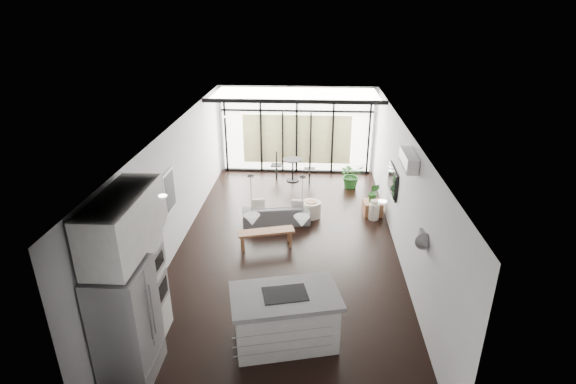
# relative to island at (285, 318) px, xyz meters

# --- Properties ---
(floor) EXTENTS (5.00, 10.00, 0.00)m
(floor) POSITION_rel_island_xyz_m (-0.16, 3.12, -0.48)
(floor) COLOR black
(floor) RESTS_ON ground
(ceiling) EXTENTS (5.00, 10.00, 0.00)m
(ceiling) POSITION_rel_island_xyz_m (-0.16, 3.12, 2.32)
(ceiling) COLOR white
(ceiling) RESTS_ON ground
(wall_left) EXTENTS (0.02, 10.00, 2.80)m
(wall_left) POSITION_rel_island_xyz_m (-2.66, 3.12, 0.92)
(wall_left) COLOR silver
(wall_left) RESTS_ON ground
(wall_right) EXTENTS (0.02, 10.00, 2.80)m
(wall_right) POSITION_rel_island_xyz_m (2.34, 3.12, 0.92)
(wall_right) COLOR silver
(wall_right) RESTS_ON ground
(wall_back) EXTENTS (5.00, 0.02, 2.80)m
(wall_back) POSITION_rel_island_xyz_m (-0.16, 8.12, 0.92)
(wall_back) COLOR silver
(wall_back) RESTS_ON ground
(wall_front) EXTENTS (5.00, 0.02, 2.80)m
(wall_front) POSITION_rel_island_xyz_m (-0.16, -1.88, 0.92)
(wall_front) COLOR silver
(wall_front) RESTS_ON ground
(glazing) EXTENTS (5.00, 0.20, 2.80)m
(glazing) POSITION_rel_island_xyz_m (-0.16, 8.00, 0.92)
(glazing) COLOR black
(glazing) RESTS_ON ground
(skylight) EXTENTS (4.70, 1.90, 0.06)m
(skylight) POSITION_rel_island_xyz_m (-0.16, 7.12, 2.29)
(skylight) COLOR white
(skylight) RESTS_ON ceiling
(neighbour_building) EXTENTS (3.50, 0.02, 1.60)m
(neighbour_building) POSITION_rel_island_xyz_m (-0.16, 8.07, 0.62)
(neighbour_building) COLOR #F5F29D
(neighbour_building) RESTS_ON ground
(island) EXTENTS (1.93, 1.41, 0.95)m
(island) POSITION_rel_island_xyz_m (0.00, 0.00, 0.00)
(island) COLOR white
(island) RESTS_ON floor
(cooktop) EXTENTS (0.80, 0.62, 0.01)m
(cooktop) POSITION_rel_island_xyz_m (-0.00, 0.00, 0.48)
(cooktop) COLOR black
(cooktop) RESTS_ON island
(fridge) EXTENTS (0.72, 0.90, 1.87)m
(fridge) POSITION_rel_island_xyz_m (-2.26, -0.83, 0.46)
(fridge) COLOR gray
(fridge) RESTS_ON floor
(appliance_column) EXTENTS (0.66, 0.69, 2.54)m
(appliance_column) POSITION_rel_island_xyz_m (-2.37, 0.07, 0.79)
(appliance_column) COLOR white
(appliance_column) RESTS_ON floor
(upper_cabinets) EXTENTS (0.62, 1.75, 0.86)m
(upper_cabinets) POSITION_rel_island_xyz_m (-2.28, -0.38, 1.87)
(upper_cabinets) COLOR white
(upper_cabinets) RESTS_ON wall_left
(pendant_left) EXTENTS (0.26, 0.26, 0.18)m
(pendant_left) POSITION_rel_island_xyz_m (-0.56, 0.47, 1.54)
(pendant_left) COLOR white
(pendant_left) RESTS_ON ceiling
(pendant_right) EXTENTS (0.26, 0.26, 0.18)m
(pendant_right) POSITION_rel_island_xyz_m (0.24, 0.47, 1.54)
(pendant_right) COLOR white
(pendant_right) RESTS_ON ceiling
(sofa) EXTENTS (1.76, 0.78, 0.66)m
(sofa) POSITION_rel_island_xyz_m (-0.52, 4.33, -0.14)
(sofa) COLOR #525254
(sofa) RESTS_ON floor
(console_bench) EXTENTS (1.33, 0.65, 0.42)m
(console_bench) POSITION_rel_island_xyz_m (-0.64, 3.10, -0.27)
(console_bench) COLOR brown
(console_bench) RESTS_ON floor
(pouf) EXTENTS (0.59, 0.59, 0.41)m
(pouf) POSITION_rel_island_xyz_m (0.36, 4.73, -0.27)
(pouf) COLOR beige
(pouf) RESTS_ON floor
(crate) EXTENTS (0.53, 0.53, 0.37)m
(crate) POSITION_rel_island_xyz_m (1.99, 4.96, -0.29)
(crate) COLOR brown
(crate) RESTS_ON floor
(plant_tall) EXTENTS (0.99, 1.04, 0.64)m
(plant_tall) POSITION_rel_island_xyz_m (1.56, 6.79, -0.15)
(plant_tall) COLOR #235C21
(plant_tall) RESTS_ON floor
(plant_crate) EXTENTS (0.45, 0.59, 0.23)m
(plant_crate) POSITION_rel_island_xyz_m (1.99, 4.96, 0.01)
(plant_crate) COLOR #235C21
(plant_crate) RESTS_ON crate
(milk_can) EXTENTS (0.28, 0.28, 0.53)m
(milk_can) POSITION_rel_island_xyz_m (2.00, 4.68, -0.21)
(milk_can) COLOR beige
(milk_can) RESTS_ON floor
(bistro_set) EXTENTS (1.74, 1.10, 0.78)m
(bistro_set) POSITION_rel_island_xyz_m (-0.24, 7.24, -0.09)
(bistro_set) COLOR black
(bistro_set) RESTS_ON floor
(tv) EXTENTS (0.05, 1.10, 0.65)m
(tv) POSITION_rel_island_xyz_m (2.30, 4.12, 0.82)
(tv) COLOR black
(tv) RESTS_ON wall_right
(ac_unit) EXTENTS (0.22, 0.90, 0.30)m
(ac_unit) POSITION_rel_island_xyz_m (2.22, 2.32, 1.97)
(ac_unit) COLOR white
(ac_unit) RESTS_ON wall_right
(framed_art) EXTENTS (0.04, 0.70, 0.90)m
(framed_art) POSITION_rel_island_xyz_m (-2.63, 2.62, 1.07)
(framed_art) COLOR black
(framed_art) RESTS_ON wall_left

